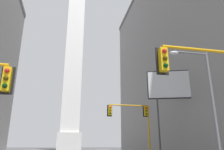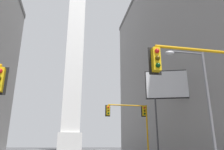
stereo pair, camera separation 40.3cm
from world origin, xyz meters
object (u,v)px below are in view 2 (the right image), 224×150
(traffic_light_mid_right, at_px, (133,117))
(street_lamp, at_px, (201,93))
(obelisk, at_px, (75,51))
(billboard_sign, at_px, (173,87))

(traffic_light_mid_right, bearing_deg, street_lamp, -84.16)
(obelisk, height_order, billboard_sign, obelisk)
(obelisk, height_order, street_lamp, obelisk)
(traffic_light_mid_right, xyz_separation_m, billboard_sign, (3.60, -3.41, 2.94))
(billboard_sign, bearing_deg, obelisk, 99.56)
(traffic_light_mid_right, relative_size, street_lamp, 0.77)
(obelisk, xyz_separation_m, billboard_sign, (9.89, -58.72, -29.46))
(traffic_light_mid_right, bearing_deg, billboard_sign, -43.49)
(street_lamp, bearing_deg, traffic_light_mid_right, 95.84)
(traffic_light_mid_right, distance_m, street_lamp, 11.86)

